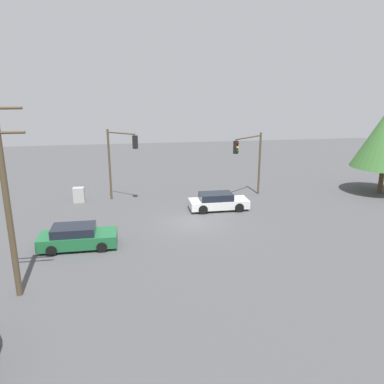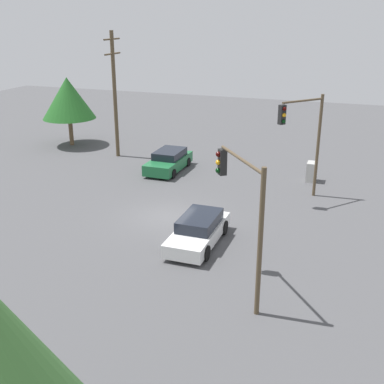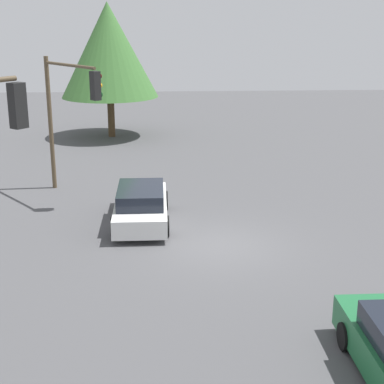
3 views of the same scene
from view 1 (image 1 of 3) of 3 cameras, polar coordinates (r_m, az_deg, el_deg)
name	(u,v)px [view 1 (image 1 of 3)]	position (r m, az deg, el deg)	size (l,w,h in m)	color
ground_plane	(194,222)	(26.99, 0.35, -4.67)	(80.00, 80.00, 0.00)	#4C4C4F
sedan_white	(218,202)	(29.64, 3.97, -1.46)	(4.63, 1.95, 1.37)	silver
sedan_green	(77,237)	(23.74, -17.08, -6.59)	(4.58, 2.04, 1.41)	#1E6638
traffic_signal_main	(120,154)	(31.60, -10.95, 5.78)	(2.50, 2.15, 6.04)	brown
traffic_signal_cross	(250,154)	(32.52, 8.83, 5.69)	(3.21, 2.59, 5.56)	brown
utility_pole_tall	(6,195)	(18.16, -26.49, -0.45)	(2.20, 0.28, 9.18)	brown
electrical_cabinet	(79,195)	(32.91, -16.86, -0.42)	(0.89, 0.63, 1.27)	#B2B2AD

